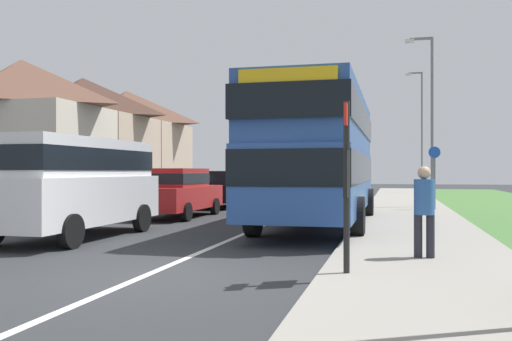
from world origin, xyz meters
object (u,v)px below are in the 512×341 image
(pedestrian_at_stop, at_px, (424,207))
(parked_car_dark_green, at_px, (253,183))
(cycle_route_sign, at_px, (434,175))
(parked_van_white, at_px, (74,179))
(street_lamp_far, at_px, (420,125))
(street_lamp_mid, at_px, (429,110))
(bus_stop_sign, at_px, (347,175))
(parked_car_red, at_px, (176,190))
(double_decker_bus, at_px, (319,152))
(parked_car_black, at_px, (220,187))

(pedestrian_at_stop, bearing_deg, parked_car_dark_green, 112.79)
(pedestrian_at_stop, height_order, cycle_route_sign, cycle_route_sign)
(parked_van_white, relative_size, street_lamp_far, 0.62)
(cycle_route_sign, distance_m, street_lamp_mid, 3.16)
(bus_stop_sign, bearing_deg, parked_car_red, 124.47)
(parked_car_red, distance_m, pedestrian_at_stop, 10.98)
(parked_car_red, relative_size, pedestrian_at_stop, 2.74)
(parked_van_white, xyz_separation_m, pedestrian_at_stop, (7.83, -1.84, -0.41))
(street_lamp_mid, bearing_deg, bus_stop_sign, -97.62)
(double_decker_bus, xyz_separation_m, street_lamp_far, (3.87, 23.92, 2.62))
(double_decker_bus, xyz_separation_m, parked_van_white, (-5.28, -4.04, -0.75))
(parked_car_dark_green, distance_m, bus_stop_sign, 20.89)
(bus_stop_sign, relative_size, street_lamp_far, 0.31)
(parked_car_red, height_order, parked_car_black, parked_car_red)
(cycle_route_sign, height_order, street_lamp_mid, street_lamp_mid)
(pedestrian_at_stop, bearing_deg, parked_car_red, 134.59)
(parked_car_red, bearing_deg, parked_van_white, -91.22)
(parked_car_black, distance_m, pedestrian_at_stop, 15.09)
(parked_car_black, distance_m, street_lamp_mid, 9.37)
(parked_van_white, bearing_deg, pedestrian_at_stop, -13.19)
(parked_car_red, distance_m, bus_stop_sign, 11.57)
(pedestrian_at_stop, xyz_separation_m, cycle_route_sign, (1.02, 12.32, 0.45))
(parked_van_white, distance_m, parked_car_red, 6.00)
(parked_car_black, height_order, street_lamp_far, street_lamp_far)
(pedestrian_at_stop, bearing_deg, street_lamp_mid, 86.16)
(pedestrian_at_stop, bearing_deg, parked_van_white, 166.81)
(bus_stop_sign, bearing_deg, parked_van_white, 151.99)
(double_decker_bus, relative_size, parked_car_dark_green, 2.49)
(parked_car_dark_green, height_order, cycle_route_sign, cycle_route_sign)
(street_lamp_mid, height_order, street_lamp_far, street_lamp_far)
(parked_car_red, distance_m, street_lamp_mid, 11.09)
(bus_stop_sign, xyz_separation_m, cycle_route_sign, (2.19, 14.03, -0.11))
(parked_van_white, height_order, street_lamp_mid, street_lamp_mid)
(cycle_route_sign, bearing_deg, parked_van_white, -130.18)
(parked_car_dark_green, height_order, bus_stop_sign, bus_stop_sign)
(bus_stop_sign, height_order, cycle_route_sign, bus_stop_sign)
(double_decker_bus, bearing_deg, bus_stop_sign, -79.62)
(parked_car_red, height_order, street_lamp_far, street_lamp_far)
(parked_car_red, distance_m, parked_car_black, 5.11)
(double_decker_bus, xyz_separation_m, parked_car_dark_green, (-5.07, 12.27, -1.20))
(parked_car_dark_green, height_order, street_lamp_far, street_lamp_far)
(bus_stop_sign, bearing_deg, street_lamp_mid, 82.38)
(parked_car_dark_green, xyz_separation_m, pedestrian_at_stop, (7.62, -18.14, 0.03))
(parked_car_black, relative_size, parked_car_dark_green, 1.06)
(parked_car_dark_green, bearing_deg, pedestrian_at_stop, -67.21)
(parked_van_white, height_order, parked_car_red, parked_van_white)
(parked_car_red, height_order, cycle_route_sign, cycle_route_sign)
(street_lamp_mid, bearing_deg, parked_car_dark_green, 154.16)
(parked_car_black, bearing_deg, double_decker_bus, -53.39)
(pedestrian_at_stop, distance_m, cycle_route_sign, 12.37)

